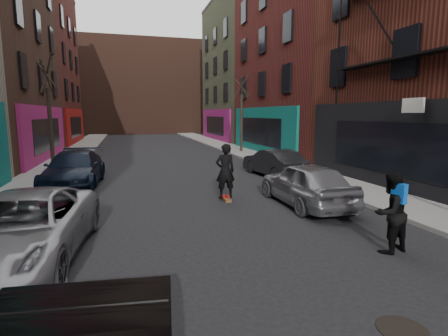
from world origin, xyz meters
TOP-DOWN VIEW (x-y plane):
  - sidewalk_left at (-6.25, 30.00)m, footprint 2.50×84.00m
  - sidewalk_right at (6.25, 30.00)m, footprint 2.50×84.00m
  - buildings_right at (13.50, 16.00)m, footprint 12.00×56.00m
  - building_far at (0.00, 56.00)m, footprint 40.00×10.00m
  - tree_left_far at (-6.20, 18.00)m, footprint 2.00×2.00m
  - tree_right_far at (6.20, 24.00)m, footprint 2.00×2.00m
  - parked_left_far at (-4.60, 5.82)m, footprint 2.83×5.27m
  - parked_left_end at (-4.60, 13.62)m, footprint 2.35×5.17m
  - parked_right_far at (3.20, 8.30)m, footprint 1.75×4.31m
  - parked_right_end at (4.43, 13.72)m, footprint 1.92×4.16m
  - skateboard at (0.81, 9.65)m, footprint 0.25×0.81m
  - skateboarder at (0.81, 9.65)m, footprint 0.71×0.48m
  - pedestrian at (3.00, 4.22)m, footprint 0.98×0.83m
  - manhole at (1.17, 1.78)m, footprint 0.83×0.83m

SIDE VIEW (x-z plane):
  - manhole at x=1.17m, z-range 0.00..0.01m
  - skateboard at x=0.81m, z-range 0.00..0.10m
  - sidewalk_left at x=-6.25m, z-range 0.00..0.13m
  - sidewalk_right at x=6.25m, z-range 0.00..0.13m
  - parked_right_end at x=4.43m, z-range 0.00..1.32m
  - parked_left_far at x=-4.60m, z-range 0.00..1.41m
  - parked_right_far at x=3.20m, z-range 0.00..1.47m
  - parked_left_end at x=-4.60m, z-range 0.00..1.47m
  - pedestrian at x=3.00m, z-range 0.01..1.78m
  - skateboarder at x=0.81m, z-range 0.10..2.00m
  - tree_left_far at x=-6.20m, z-range 0.13..6.63m
  - tree_right_far at x=6.20m, z-range 0.13..6.93m
  - building_far at x=0.00m, z-range 0.00..14.00m
  - buildings_right at x=13.50m, z-range 0.00..16.00m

